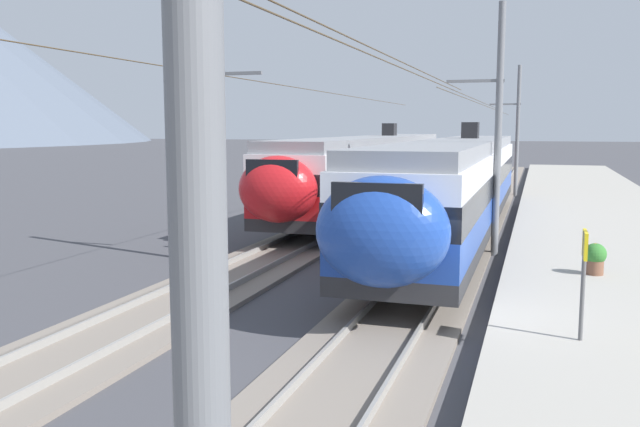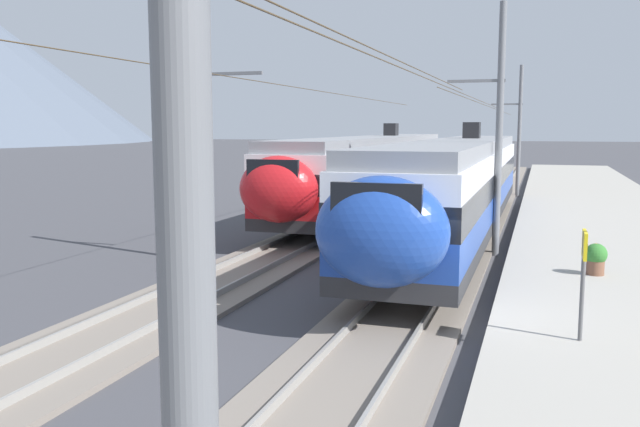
# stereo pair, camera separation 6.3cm
# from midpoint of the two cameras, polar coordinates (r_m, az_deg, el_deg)

# --- Properties ---
(ground_plane) EXTENTS (400.00, 400.00, 0.00)m
(ground_plane) POSITION_cam_midpoint_polar(r_m,az_deg,el_deg) (14.80, 10.86, -9.82)
(ground_plane) COLOR #424247
(track_near) EXTENTS (120.00, 3.00, 0.28)m
(track_near) POSITION_cam_midpoint_polar(r_m,az_deg,el_deg) (14.98, 6.12, -9.25)
(track_near) COLOR slate
(track_near) RESTS_ON ground
(track_far) EXTENTS (120.00, 3.00, 0.28)m
(track_far) POSITION_cam_midpoint_polar(r_m,az_deg,el_deg) (16.86, -12.12, -7.48)
(track_far) COLOR slate
(track_far) RESTS_ON ground
(train_near_platform) EXTENTS (27.29, 3.00, 4.27)m
(train_near_platform) POSITION_cam_midpoint_polar(r_m,az_deg,el_deg) (25.99, 11.56, 2.57)
(train_near_platform) COLOR #2D2D30
(train_near_platform) RESTS_ON track_near
(train_far_track) EXTENTS (27.49, 3.04, 4.27)m
(train_far_track) POSITION_cam_midpoint_polar(r_m,az_deg,el_deg) (34.75, 4.28, 3.88)
(train_far_track) COLOR #2D2D30
(train_far_track) RESTS_ON track_far
(catenary_mast_west) EXTENTS (47.58, 1.90, 7.34)m
(catenary_mast_west) POSITION_cam_midpoint_polar(r_m,az_deg,el_deg) (2.84, -13.19, -2.22)
(catenary_mast_west) COLOR slate
(catenary_mast_west) RESTS_ON ground
(catenary_mast_mid) EXTENTS (47.58, 1.90, 8.40)m
(catenary_mast_mid) POSITION_cam_midpoint_polar(r_m,az_deg,el_deg) (23.16, 14.62, 7.12)
(catenary_mast_mid) COLOR slate
(catenary_mast_mid) RESTS_ON ground
(catenary_mast_east) EXTENTS (47.58, 1.90, 8.13)m
(catenary_mast_east) POSITION_cam_midpoint_polar(r_m,az_deg,el_deg) (43.65, 16.30, 6.91)
(catenary_mast_east) COLOR slate
(catenary_mast_east) RESTS_ON ground
(catenary_mast_far_side) EXTENTS (47.58, 2.20, 7.73)m
(catenary_mast_far_side) POSITION_cam_midpoint_polar(r_m,az_deg,el_deg) (21.56, -9.70, 6.53)
(catenary_mast_far_side) COLOR slate
(catenary_mast_far_side) RESTS_ON ground
(platform_sign) EXTENTS (0.70, 0.08, 2.06)m
(platform_sign) POSITION_cam_midpoint_polar(r_m,az_deg,el_deg) (13.22, 21.48, -3.74)
(platform_sign) COLOR #59595B
(platform_sign) RESTS_ON platform_slab
(potted_plant_platform_edge) EXTENTS (0.59, 0.59, 0.85)m
(potted_plant_platform_edge) POSITION_cam_midpoint_polar(r_m,az_deg,el_deg) (19.45, 22.32, -3.45)
(potted_plant_platform_edge) COLOR brown
(potted_plant_platform_edge) RESTS_ON platform_slab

